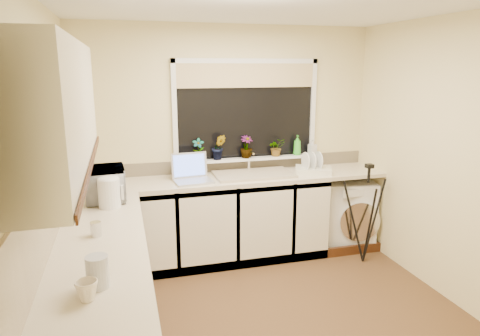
% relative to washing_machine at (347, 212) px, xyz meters
% --- Properties ---
extents(floor, '(3.20, 3.20, 0.00)m').
position_rel_washing_machine_xyz_m(floor, '(-1.35, -1.22, -0.38)').
color(floor, brown).
rests_on(floor, ground).
extents(ceiling, '(3.20, 3.20, 0.00)m').
position_rel_washing_machine_xyz_m(ceiling, '(-1.35, -1.22, 2.07)').
color(ceiling, white).
rests_on(ceiling, ground).
extents(wall_back, '(3.20, 0.00, 3.20)m').
position_rel_washing_machine_xyz_m(wall_back, '(-1.35, 0.28, 0.85)').
color(wall_back, beige).
rests_on(wall_back, ground).
extents(wall_front, '(3.20, 0.00, 3.20)m').
position_rel_washing_machine_xyz_m(wall_front, '(-1.35, -2.72, 0.85)').
color(wall_front, beige).
rests_on(wall_front, ground).
extents(wall_left, '(0.00, 3.00, 3.00)m').
position_rel_washing_machine_xyz_m(wall_left, '(-2.95, -1.22, 0.85)').
color(wall_left, beige).
rests_on(wall_left, ground).
extents(wall_right, '(0.00, 3.00, 3.00)m').
position_rel_washing_machine_xyz_m(wall_right, '(0.25, -1.22, 0.85)').
color(wall_right, beige).
rests_on(wall_right, ground).
extents(base_cabinet_back, '(2.55, 0.60, 0.86)m').
position_rel_washing_machine_xyz_m(base_cabinet_back, '(-1.67, -0.02, 0.05)').
color(base_cabinet_back, silver).
rests_on(base_cabinet_back, floor).
extents(base_cabinet_left, '(0.54, 2.40, 0.86)m').
position_rel_washing_machine_xyz_m(base_cabinet_left, '(-2.65, -1.52, 0.05)').
color(base_cabinet_left, silver).
rests_on(base_cabinet_left, floor).
extents(worktop_back, '(3.20, 0.60, 0.04)m').
position_rel_washing_machine_xyz_m(worktop_back, '(-1.35, -0.02, 0.50)').
color(worktop_back, beige).
rests_on(worktop_back, base_cabinet_back).
extents(worktop_left, '(0.60, 2.40, 0.04)m').
position_rel_washing_machine_xyz_m(worktop_left, '(-2.65, -1.52, 0.50)').
color(worktop_left, beige).
rests_on(worktop_left, base_cabinet_left).
extents(upper_cabinet, '(0.28, 1.90, 0.70)m').
position_rel_washing_machine_xyz_m(upper_cabinet, '(-2.79, -1.67, 1.42)').
color(upper_cabinet, silver).
rests_on(upper_cabinet, wall_left).
extents(splashback_left, '(0.02, 2.40, 0.45)m').
position_rel_washing_machine_xyz_m(splashback_left, '(-2.93, -1.52, 0.75)').
color(splashback_left, beige).
rests_on(splashback_left, wall_left).
extents(splashback_back, '(3.20, 0.02, 0.14)m').
position_rel_washing_machine_xyz_m(splashback_back, '(-1.35, 0.26, 0.59)').
color(splashback_back, beige).
rests_on(splashback_back, wall_back).
extents(window_glass, '(1.50, 0.02, 1.00)m').
position_rel_washing_machine_xyz_m(window_glass, '(-1.15, 0.26, 1.17)').
color(window_glass, black).
rests_on(window_glass, wall_back).
extents(window_blind, '(1.50, 0.02, 0.25)m').
position_rel_washing_machine_xyz_m(window_blind, '(-1.15, 0.24, 1.55)').
color(window_blind, tan).
rests_on(window_blind, wall_back).
extents(windowsill, '(1.60, 0.14, 0.03)m').
position_rel_washing_machine_xyz_m(windowsill, '(-1.15, 0.21, 0.66)').
color(windowsill, white).
rests_on(windowsill, wall_back).
extents(sink, '(0.82, 0.46, 0.03)m').
position_rel_washing_machine_xyz_m(sink, '(-1.15, -0.02, 0.53)').
color(sink, tan).
rests_on(sink, worktop_back).
extents(faucet, '(0.03, 0.03, 0.24)m').
position_rel_washing_machine_xyz_m(faucet, '(-1.15, 0.16, 0.64)').
color(faucet, silver).
rests_on(faucet, worktop_back).
extents(washing_machine, '(0.64, 0.63, 0.76)m').
position_rel_washing_machine_xyz_m(washing_machine, '(0.00, 0.00, 0.00)').
color(washing_machine, white).
rests_on(washing_machine, floor).
extents(laptop, '(0.39, 0.35, 0.27)m').
position_rel_washing_machine_xyz_m(laptop, '(-1.81, -0.06, 0.59)').
color(laptop, '#ABACB3').
rests_on(laptop, worktop_back).
extents(kettle, '(0.18, 0.18, 0.23)m').
position_rel_washing_machine_xyz_m(kettle, '(-2.58, -0.70, 0.64)').
color(kettle, white).
rests_on(kettle, worktop_left).
extents(dish_rack, '(0.46, 0.41, 0.06)m').
position_rel_washing_machine_xyz_m(dish_rack, '(-0.49, -0.07, 0.55)').
color(dish_rack, beige).
rests_on(dish_rack, worktop_back).
extents(tripod, '(0.63, 0.63, 1.06)m').
position_rel_washing_machine_xyz_m(tripod, '(-0.07, -0.49, 0.15)').
color(tripod, black).
rests_on(tripod, floor).
extents(glass_jug, '(0.12, 0.12, 0.17)m').
position_rel_washing_machine_xyz_m(glass_jug, '(-2.62, -2.05, 0.61)').
color(glass_jug, '#B8BCC4').
rests_on(glass_jug, worktop_left).
extents(steel_jar, '(0.07, 0.07, 0.10)m').
position_rel_washing_machine_xyz_m(steel_jar, '(-2.66, -1.32, 0.57)').
color(steel_jar, silver).
rests_on(steel_jar, worktop_left).
extents(microwave, '(0.35, 0.50, 0.27)m').
position_rel_washing_machine_xyz_m(microwave, '(-2.62, -0.45, 0.65)').
color(microwave, silver).
rests_on(microwave, worktop_left).
extents(plant_a, '(0.14, 0.11, 0.24)m').
position_rel_washing_machine_xyz_m(plant_a, '(-1.69, 0.19, 0.79)').
color(plant_a, '#999999').
rests_on(plant_a, windowsill).
extents(plant_b, '(0.16, 0.14, 0.27)m').
position_rel_washing_machine_xyz_m(plant_b, '(-1.47, 0.17, 0.80)').
color(plant_b, '#999999').
rests_on(plant_b, windowsill).
extents(plant_c, '(0.16, 0.16, 0.24)m').
position_rel_washing_machine_xyz_m(plant_c, '(-1.17, 0.18, 0.79)').
color(plant_c, '#999999').
rests_on(plant_c, windowsill).
extents(plant_d, '(0.19, 0.17, 0.20)m').
position_rel_washing_machine_xyz_m(plant_d, '(-0.82, 0.18, 0.77)').
color(plant_d, '#999999').
rests_on(plant_d, windowsill).
extents(soap_bottle_green, '(0.09, 0.09, 0.22)m').
position_rel_washing_machine_xyz_m(soap_bottle_green, '(-0.57, 0.19, 0.78)').
color(soap_bottle_green, green).
rests_on(soap_bottle_green, windowsill).
extents(soap_bottle_clear, '(0.09, 0.09, 0.17)m').
position_rel_washing_machine_xyz_m(soap_bottle_clear, '(-0.39, 0.17, 0.76)').
color(soap_bottle_clear, '#999999').
rests_on(soap_bottle_clear, windowsill).
extents(cup_back, '(0.15, 0.15, 0.09)m').
position_rel_washing_machine_xyz_m(cup_back, '(-0.39, 0.07, 0.57)').
color(cup_back, silver).
rests_on(cup_back, worktop_back).
extents(cup_left, '(0.13, 0.13, 0.10)m').
position_rel_washing_machine_xyz_m(cup_left, '(-2.67, -2.17, 0.57)').
color(cup_left, beige).
rests_on(cup_left, worktop_left).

